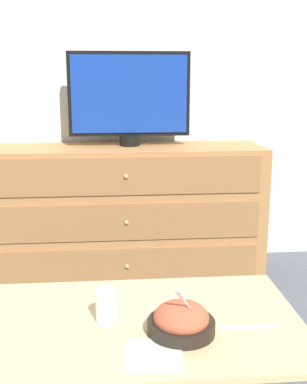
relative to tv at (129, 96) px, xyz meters
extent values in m
plane|color=#474C56|center=(-0.17, 0.21, -1.04)|extent=(12.00, 12.00, 0.00)
cube|color=silver|center=(-0.17, 0.23, 0.26)|extent=(12.00, 0.05, 2.60)
cube|color=#9E6B3D|center=(-0.03, -0.04, -0.66)|extent=(1.59, 0.44, 0.76)
cube|color=brown|center=(-0.03, -0.26, -0.92)|extent=(1.46, 0.01, 0.20)
sphere|color=tan|center=(-0.03, -0.27, -0.92)|extent=(0.02, 0.02, 0.02)
cube|color=brown|center=(-0.03, -0.26, -0.66)|extent=(1.46, 0.01, 0.20)
sphere|color=tan|center=(-0.03, -0.27, -0.66)|extent=(0.02, 0.02, 0.02)
cube|color=brown|center=(-0.03, -0.26, -0.41)|extent=(1.46, 0.01, 0.20)
sphere|color=tan|center=(-0.03, -0.27, -0.41)|extent=(0.02, 0.02, 0.02)
cylinder|color=black|center=(0.00, 0.00, -0.25)|extent=(0.12, 0.12, 0.06)
cube|color=black|center=(0.00, 0.00, 0.01)|extent=(0.69, 0.04, 0.47)
cube|color=navy|center=(0.00, -0.02, 0.01)|extent=(0.65, 0.01, 0.43)
cube|color=tan|center=(-0.03, -1.38, -0.66)|extent=(1.05, 0.64, 0.02)
cylinder|color=tan|center=(-0.52, -1.10, -0.86)|extent=(0.04, 0.04, 0.38)
cylinder|color=tan|center=(0.45, -1.10, -0.86)|extent=(0.04, 0.04, 0.38)
cylinder|color=black|center=(0.09, -1.47, -0.63)|extent=(0.21, 0.21, 0.04)
ellipsoid|color=#AD4C33|center=(0.09, -1.47, -0.60)|extent=(0.17, 0.17, 0.10)
cube|color=white|center=(0.11, -1.48, -0.56)|extent=(0.07, 0.08, 0.12)
cube|color=white|center=(0.08, -1.52, -0.50)|extent=(0.03, 0.03, 0.03)
cylinder|color=#9E6638|center=(-0.13, -1.38, -0.62)|extent=(0.06, 0.06, 0.07)
cylinder|color=white|center=(-0.13, -1.38, -0.60)|extent=(0.07, 0.07, 0.11)
cube|color=white|center=(0.00, -1.58, -0.65)|extent=(0.17, 0.17, 0.00)
cube|color=white|center=(0.30, -1.45, -0.65)|extent=(0.19, 0.02, 0.01)
camera|label=1|loc=(-0.10, -2.77, 0.10)|focal=45.00mm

